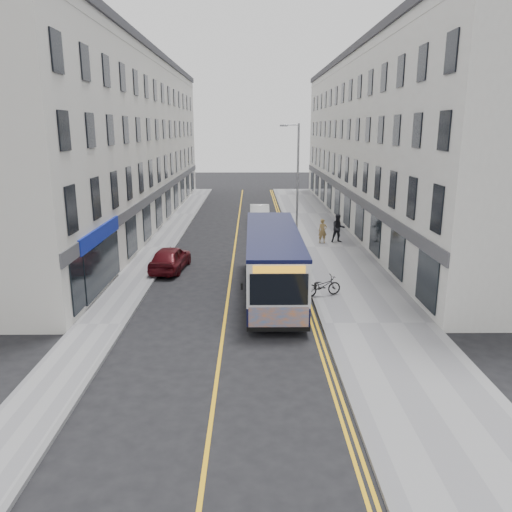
{
  "coord_description": "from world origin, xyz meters",
  "views": [
    {
      "loc": [
        1.11,
        -19.88,
        7.7
      ],
      "look_at": [
        1.33,
        3.83,
        1.6
      ],
      "focal_mm": 35.0,
      "sensor_mm": 36.0,
      "label": 1
    }
  ],
  "objects_px": {
    "streetlamp": "(296,179)",
    "city_bus": "(273,260)",
    "car_maroon": "(170,258)",
    "bicycle": "(322,286)",
    "pedestrian_near": "(323,231)",
    "car_white": "(260,214)",
    "pedestrian_far": "(338,228)"
  },
  "relations": [
    {
      "from": "bicycle",
      "to": "car_maroon",
      "type": "distance_m",
      "value": 9.14
    },
    {
      "from": "pedestrian_far",
      "to": "car_white",
      "type": "xyz_separation_m",
      "value": [
        -5.23,
        7.63,
        -0.33
      ]
    },
    {
      "from": "pedestrian_near",
      "to": "car_maroon",
      "type": "height_order",
      "value": "pedestrian_near"
    },
    {
      "from": "car_maroon",
      "to": "pedestrian_far",
      "type": "bearing_deg",
      "value": -141.76
    },
    {
      "from": "city_bus",
      "to": "pedestrian_near",
      "type": "bearing_deg",
      "value": 69.8
    },
    {
      "from": "bicycle",
      "to": "pedestrian_near",
      "type": "xyz_separation_m",
      "value": [
        1.54,
        11.06,
        0.34
      ]
    },
    {
      "from": "car_white",
      "to": "car_maroon",
      "type": "xyz_separation_m",
      "value": [
        -5.2,
        -14.08,
        -0.06
      ]
    },
    {
      "from": "pedestrian_far",
      "to": "car_maroon",
      "type": "xyz_separation_m",
      "value": [
        -10.43,
        -6.45,
        -0.39
      ]
    },
    {
      "from": "car_maroon",
      "to": "streetlamp",
      "type": "bearing_deg",
      "value": -130.36
    },
    {
      "from": "streetlamp",
      "to": "pedestrian_far",
      "type": "relative_size",
      "value": 4.16
    },
    {
      "from": "streetlamp",
      "to": "car_white",
      "type": "xyz_separation_m",
      "value": [
        -2.37,
        6.98,
        -3.63
      ]
    },
    {
      "from": "car_white",
      "to": "car_maroon",
      "type": "height_order",
      "value": "car_white"
    },
    {
      "from": "streetlamp",
      "to": "city_bus",
      "type": "bearing_deg",
      "value": -100.38
    },
    {
      "from": "streetlamp",
      "to": "bicycle",
      "type": "height_order",
      "value": "streetlamp"
    },
    {
      "from": "streetlamp",
      "to": "bicycle",
      "type": "xyz_separation_m",
      "value": [
        0.23,
        -11.86,
        -3.79
      ]
    },
    {
      "from": "pedestrian_near",
      "to": "car_white",
      "type": "distance_m",
      "value": 8.83
    },
    {
      "from": "bicycle",
      "to": "streetlamp",
      "type": "bearing_deg",
      "value": -15.77
    },
    {
      "from": "pedestrian_near",
      "to": "pedestrian_far",
      "type": "distance_m",
      "value": 1.11
    },
    {
      "from": "pedestrian_far",
      "to": "car_maroon",
      "type": "height_order",
      "value": "pedestrian_far"
    },
    {
      "from": "streetlamp",
      "to": "pedestrian_far",
      "type": "xyz_separation_m",
      "value": [
        2.86,
        -0.64,
        -3.3
      ]
    },
    {
      "from": "car_maroon",
      "to": "city_bus",
      "type": "bearing_deg",
      "value": 149.7
    },
    {
      "from": "streetlamp",
      "to": "car_maroon",
      "type": "bearing_deg",
      "value": -136.86
    },
    {
      "from": "city_bus",
      "to": "bicycle",
      "type": "xyz_separation_m",
      "value": [
        2.29,
        -0.65,
        -1.08
      ]
    },
    {
      "from": "city_bus",
      "to": "car_maroon",
      "type": "relative_size",
      "value": 2.59
    },
    {
      "from": "pedestrian_near",
      "to": "pedestrian_far",
      "type": "relative_size",
      "value": 0.85
    },
    {
      "from": "car_white",
      "to": "bicycle",
      "type": "bearing_deg",
      "value": -82.22
    },
    {
      "from": "pedestrian_far",
      "to": "car_maroon",
      "type": "relative_size",
      "value": 0.47
    },
    {
      "from": "city_bus",
      "to": "car_maroon",
      "type": "xyz_separation_m",
      "value": [
        -5.51,
        4.12,
        -0.98
      ]
    },
    {
      "from": "car_white",
      "to": "car_maroon",
      "type": "bearing_deg",
      "value": -110.35
    },
    {
      "from": "pedestrian_near",
      "to": "car_maroon",
      "type": "bearing_deg",
      "value": -152.86
    },
    {
      "from": "streetlamp",
      "to": "bicycle",
      "type": "distance_m",
      "value": 12.46
    },
    {
      "from": "car_white",
      "to": "streetlamp",
      "type": "bearing_deg",
      "value": -71.33
    }
  ]
}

